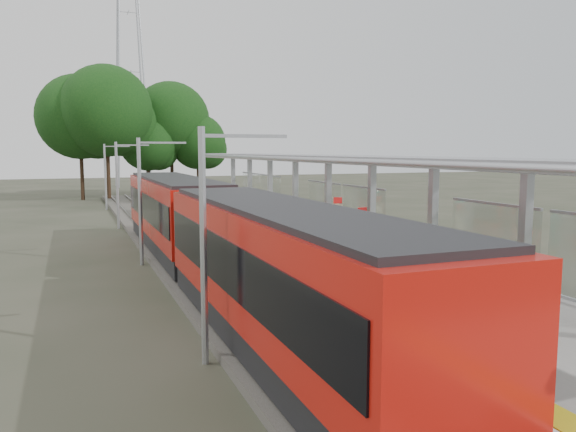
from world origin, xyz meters
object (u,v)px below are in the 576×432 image
at_px(bench_mid, 453,257).
at_px(train, 211,231).
at_px(info_pillar_near, 362,237).
at_px(info_pillar_far, 338,222).
at_px(bench_near, 514,270).
at_px(bench_far, 243,201).
at_px(litter_bin, 365,244).

bearing_deg(bench_mid, train, 160.41).
height_order(train, info_pillar_near, train).
relative_size(train, info_pillar_far, 14.80).
bearing_deg(bench_near, info_pillar_near, 122.19).
bearing_deg(info_pillar_far, bench_mid, -69.88).
bearing_deg(bench_mid, bench_far, 108.43).
xyz_separation_m(info_pillar_near, litter_bin, (0.41, 0.48, -0.36)).
height_order(bench_far, info_pillar_far, info_pillar_far).
xyz_separation_m(bench_near, litter_bin, (-1.62, 5.68, -0.03)).
height_order(bench_mid, info_pillar_far, info_pillar_far).
bearing_deg(train, info_pillar_far, 22.66).
xyz_separation_m(info_pillar_far, litter_bin, (-0.72, -3.76, -0.35)).
height_order(train, bench_near, train).
relative_size(bench_far, info_pillar_near, 0.75).
bearing_deg(train, bench_mid, -37.47).
relative_size(train, bench_mid, 16.43).
bearing_deg(info_pillar_near, bench_far, 75.88).
height_order(bench_mid, bench_far, bench_mid).
xyz_separation_m(bench_far, info_pillar_near, (-1.18, -18.72, 0.31)).
distance_m(bench_far, info_pillar_far, 14.48).
xyz_separation_m(bench_near, bench_mid, (-0.64, 1.89, 0.09)).
bearing_deg(bench_far, litter_bin, -90.41).
distance_m(info_pillar_far, litter_bin, 3.84).
height_order(info_pillar_near, info_pillar_far, info_pillar_near).
height_order(info_pillar_near, litter_bin, info_pillar_near).
distance_m(bench_mid, info_pillar_near, 3.60).
height_order(bench_near, bench_far, bench_far).
xyz_separation_m(train, info_pillar_near, (5.08, -1.65, -0.24)).
bearing_deg(train, bench_far, 69.84).
xyz_separation_m(train, bench_near, (7.12, -6.85, -0.57)).
height_order(bench_mid, litter_bin, bench_mid).
bearing_deg(info_pillar_far, train, -139.21).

